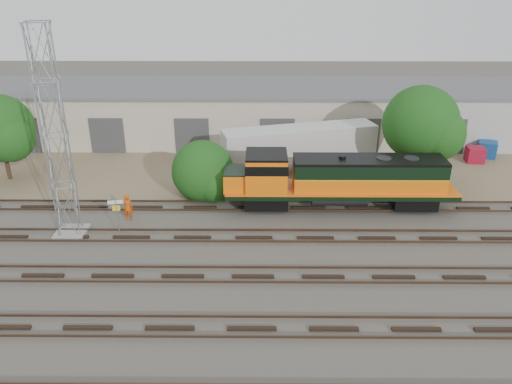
{
  "coord_description": "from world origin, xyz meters",
  "views": [
    {
      "loc": [
        0.35,
        -26.91,
        16.06
      ],
      "look_at": [
        0.12,
        4.0,
        2.2
      ],
      "focal_mm": 35.0,
      "sensor_mm": 36.0,
      "label": 1
    }
  ],
  "objects_px": {
    "locomotive": "(337,180)",
    "signal_tower": "(56,139)",
    "worker": "(128,207)",
    "semi_trailer": "(303,144)"
  },
  "relations": [
    {
      "from": "locomotive",
      "to": "signal_tower",
      "type": "relative_size",
      "value": 1.24
    },
    {
      "from": "locomotive",
      "to": "signal_tower",
      "type": "height_order",
      "value": "signal_tower"
    },
    {
      "from": "semi_trailer",
      "to": "locomotive",
      "type": "bearing_deg",
      "value": -90.95
    },
    {
      "from": "semi_trailer",
      "to": "signal_tower",
      "type": "bearing_deg",
      "value": -160.82
    },
    {
      "from": "locomotive",
      "to": "worker",
      "type": "distance_m",
      "value": 14.85
    },
    {
      "from": "worker",
      "to": "semi_trailer",
      "type": "height_order",
      "value": "semi_trailer"
    },
    {
      "from": "locomotive",
      "to": "worker",
      "type": "xyz_separation_m",
      "value": [
        -14.67,
        -1.88,
        -1.34
      ]
    },
    {
      "from": "worker",
      "to": "signal_tower",
      "type": "bearing_deg",
      "value": 27.46
    },
    {
      "from": "worker",
      "to": "locomotive",
      "type": "bearing_deg",
      "value": -175.87
    },
    {
      "from": "signal_tower",
      "to": "worker",
      "type": "height_order",
      "value": "signal_tower"
    }
  ]
}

